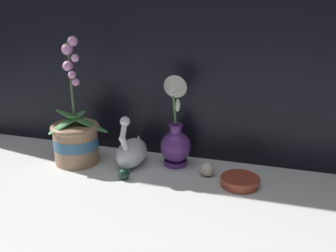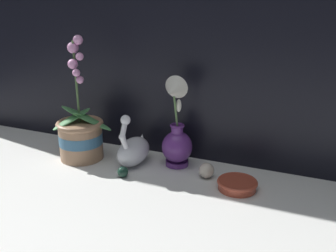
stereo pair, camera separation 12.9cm
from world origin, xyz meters
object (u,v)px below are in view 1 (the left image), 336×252
swan_figurine (132,151)px  amber_dish (240,180)px  glass_sphere (207,169)px  orchid_potted_plant (76,137)px  blue_vase (175,135)px

swan_figurine → amber_dish: 0.39m
glass_sphere → swan_figurine: bearing=179.0°
swan_figurine → orchid_potted_plant: bearing=-171.7°
blue_vase → swan_figurine: bearing=-164.5°
orchid_potted_plant → blue_vase: size_ratio=1.37×
glass_sphere → amber_dish: bearing=-18.5°
swan_figurine → amber_dish: swan_figurine is taller
swan_figurine → amber_dish: bearing=-6.3°
blue_vase → glass_sphere: blue_vase is taller
amber_dish → orchid_potted_plant: bearing=178.7°
amber_dish → swan_figurine: bearing=173.7°
swan_figurine → amber_dish: size_ratio=1.56×
orchid_potted_plant → swan_figurine: bearing=8.3°
orchid_potted_plant → blue_vase: 0.35m
swan_figurine → glass_sphere: swan_figurine is taller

